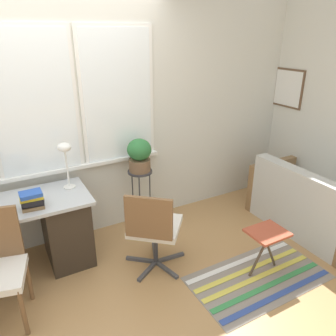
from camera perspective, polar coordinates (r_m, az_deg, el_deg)
The scene contains 11 objects.
ground_plane at distance 3.39m, azimuth -14.82°, elevation -17.43°, with size 14.00×14.00×0.00m, color tan.
wall_back_with_window at distance 3.41m, azimuth -19.95°, elevation 8.01°, with size 9.00×0.12×2.70m.
wall_right_with_picture at distance 4.42m, azimuth 24.77°, elevation 10.36°, with size 0.08×9.00×2.70m.
desk_lamp at distance 3.22m, azimuth -17.48°, elevation 2.55°, with size 0.13×0.13×0.46m.
book_stack at distance 3.04m, azimuth -22.61°, elevation -5.16°, with size 0.20×0.15×0.15m.
office_chair_swivel at distance 3.09m, azimuth -2.54°, elevation -10.36°, with size 0.64×0.64×0.86m.
couch_loveseat at distance 4.11m, azimuth 23.35°, elevation -6.28°, with size 0.73×1.36×0.78m.
plant_stand at distance 3.64m, azimuth -4.85°, elevation -1.80°, with size 0.27×0.27×0.73m.
potted_plant at distance 3.53m, azimuth -5.00°, elevation 2.34°, with size 0.26×0.26×0.36m.
floor_rug_striped at distance 3.36m, azimuth 15.45°, elevation -17.89°, with size 1.30×0.70×0.01m.
folding_stool at distance 3.22m, azimuth 16.86°, elevation -11.29°, with size 0.35×0.30×0.45m.
Camera 1 is at (-0.47, -2.58, 2.15)m, focal length 35.00 mm.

